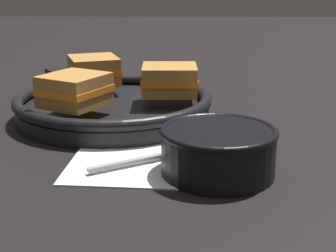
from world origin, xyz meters
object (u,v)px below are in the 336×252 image
Objects in this scene: sandwich_near_left at (168,80)px; sandwich_near_right at (94,70)px; skillet at (113,105)px; soup_bowl at (218,148)px; spoon at (164,155)px; sandwich_far_left at (75,90)px.

sandwich_near_left is 0.81× the size of sandwich_near_right.
sandwich_near_right reaches higher than skillet.
sandwich_near_right is (-0.13, 0.08, 0.00)m from sandwich_near_left.
soup_bowl is 1.03× the size of spoon.
sandwich_near_left is 0.76× the size of sandwich_far_left.
sandwich_far_left is (-0.14, -0.07, 0.00)m from sandwich_near_left.
sandwich_near_left is (0.00, 0.19, 0.06)m from spoon.
soup_bowl is 0.24m from sandwich_near_left.
skillet is 3.77× the size of sandwich_near_right.
sandwich_far_left is at bearing 107.52° from spoon.
sandwich_near_left reaches higher than soup_bowl.
sandwich_far_left is at bearing -120.73° from skillet.
sandwich_near_left and sandwich_near_right have the same top height.
soup_bowl is 0.08m from spoon.
sandwich_far_left reaches higher than skillet.
soup_bowl is 1.26× the size of sandwich_near_right.
sandwich_near_left is at bearing 58.31° from spoon.
soup_bowl is at bearing -57.60° from skillet.
soup_bowl reaches higher than skillet.
sandwich_near_right is (-0.13, 0.27, 0.06)m from spoon.
spoon is at bearing 146.63° from soup_bowl.
sandwich_near_left is at bearing 104.73° from soup_bowl.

